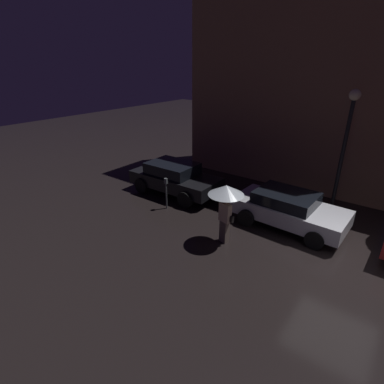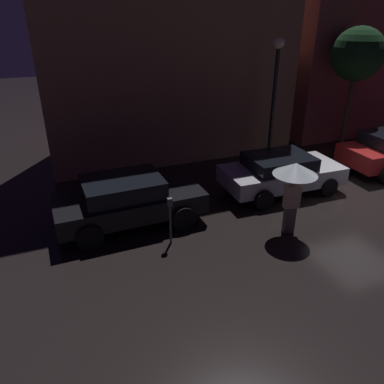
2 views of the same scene
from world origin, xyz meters
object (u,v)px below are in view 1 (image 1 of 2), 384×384
parked_car_black (175,177)px  parked_car_silver (288,208)px  pedestrian_with_umbrella (226,196)px  parking_meter (166,190)px  street_lamp_near (347,134)px

parked_car_black → parked_car_silver: (5.13, 0.18, -0.06)m
pedestrian_with_umbrella → parking_meter: 3.32m
parked_car_black → parking_meter: bearing=-62.9°
parking_meter → street_lamp_near: street_lamp_near is taller
parked_car_black → pedestrian_with_umbrella: size_ratio=2.02×
parked_car_silver → pedestrian_with_umbrella: size_ratio=1.97×
parked_car_silver → pedestrian_with_umbrella: 2.77m
parked_car_black → parked_car_silver: size_ratio=1.02×
parked_car_black → pedestrian_with_umbrella: bearing=-29.2°
pedestrian_with_umbrella → parking_meter: pedestrian_with_umbrella is taller
parked_car_black → parked_car_silver: bearing=1.2°
parked_car_black → street_lamp_near: 7.01m
parked_car_silver → street_lamp_near: bearing=68.4°
parked_car_silver → pedestrian_with_umbrella: (-1.25, -2.28, 0.96)m
parked_car_black → street_lamp_near: size_ratio=0.88×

